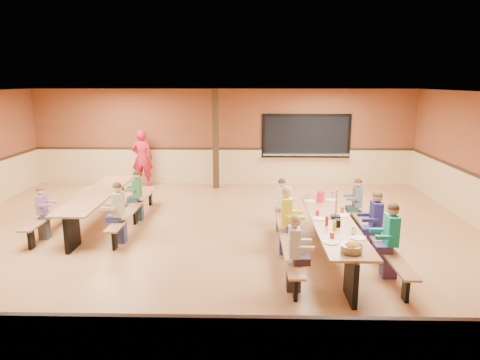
{
  "coord_description": "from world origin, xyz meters",
  "views": [
    {
      "loc": [
        0.82,
        -8.44,
        3.22
      ],
      "look_at": [
        0.62,
        0.51,
        1.15
      ],
      "focal_mm": 32.0,
      "sensor_mm": 36.0,
      "label": 1
    }
  ],
  "objects": [
    {
      "name": "ground",
      "position": [
        0.0,
        0.0,
        0.0
      ],
      "size": [
        12.0,
        12.0,
        0.0
      ],
      "primitive_type": "plane",
      "color": "#A2693D",
      "rests_on": "ground"
    },
    {
      "name": "room_envelope",
      "position": [
        0.0,
        0.0,
        0.69
      ],
      "size": [
        12.04,
        10.04,
        3.02
      ],
      "color": "brown",
      "rests_on": "ground"
    },
    {
      "name": "kitchen_pass_through",
      "position": [
        2.6,
        4.96,
        1.49
      ],
      "size": [
        2.78,
        0.28,
        1.38
      ],
      "color": "black",
      "rests_on": "ground"
    },
    {
      "name": "structural_post",
      "position": [
        -0.2,
        4.4,
        1.5
      ],
      "size": [
        0.18,
        0.18,
        3.0
      ],
      "primitive_type": "cube",
      "color": "#2F200F",
      "rests_on": "ground"
    },
    {
      "name": "cafeteria_table_main",
      "position": [
        2.35,
        -0.98,
        0.53
      ],
      "size": [
        1.91,
        3.7,
        0.74
      ],
      "color": "#99633D",
      "rests_on": "ground"
    },
    {
      "name": "cafeteria_table_second",
      "position": [
        -2.63,
        0.93,
        0.53
      ],
      "size": [
        1.91,
        3.7,
        0.74
      ],
      "color": "#99633D",
      "rests_on": "ground"
    },
    {
      "name": "seated_child_white_left",
      "position": [
        1.53,
        -2.21,
        0.61
      ],
      "size": [
        0.37,
        0.31,
        1.22
      ],
      "primitive_type": null,
      "color": "silver",
      "rests_on": "ground"
    },
    {
      "name": "seated_adult_yellow",
      "position": [
        1.53,
        -0.72,
        0.65
      ],
      "size": [
        0.42,
        0.34,
        1.31
      ],
      "primitive_type": null,
      "color": "yellow",
      "rests_on": "ground"
    },
    {
      "name": "seated_child_grey_left",
      "position": [
        1.53,
        0.53,
        0.58
      ],
      "size": [
        0.34,
        0.28,
        1.16
      ],
      "primitive_type": null,
      "color": "silver",
      "rests_on": "ground"
    },
    {
      "name": "seated_child_teal_right",
      "position": [
        3.18,
        -1.71,
        0.64
      ],
      "size": [
        0.4,
        0.33,
        1.27
      ],
      "primitive_type": null,
      "color": "#129083",
      "rests_on": "ground"
    },
    {
      "name": "seated_child_navy_right",
      "position": [
        3.18,
        -0.84,
        0.62
      ],
      "size": [
        0.39,
        0.32,
        1.25
      ],
      "primitive_type": null,
      "color": "navy",
      "rests_on": "ground"
    },
    {
      "name": "seated_child_char_right",
      "position": [
        3.18,
        0.57,
        0.58
      ],
      "size": [
        0.35,
        0.28,
        1.16
      ],
      "primitive_type": null,
      "color": "#4F5359",
      "rests_on": "ground"
    },
    {
      "name": "seated_child_purple_sec",
      "position": [
        -3.46,
        -0.07,
        0.55
      ],
      "size": [
        0.32,
        0.26,
        1.1
      ],
      "primitive_type": null,
      "color": "#81537D",
      "rests_on": "ground"
    },
    {
      "name": "seated_child_green_sec",
      "position": [
        -1.81,
        1.23,
        0.59
      ],
      "size": [
        0.35,
        0.29,
        1.17
      ],
      "primitive_type": null,
      "color": "#367140",
      "rests_on": "ground"
    },
    {
      "name": "seated_child_tan_sec",
      "position": [
        -1.81,
        -0.24,
        0.62
      ],
      "size": [
        0.38,
        0.31,
        1.24
      ],
      "primitive_type": null,
      "color": "tan",
      "rests_on": "ground"
    },
    {
      "name": "standing_woman",
      "position": [
        -2.5,
        4.55,
        0.9
      ],
      "size": [
        0.66,
        0.45,
        1.79
      ],
      "primitive_type": "imported",
      "rotation": [
        0.0,
        0.0,
        3.17
      ],
      "color": "#B71428",
      "rests_on": "ground"
    },
    {
      "name": "punch_pitcher",
      "position": [
        2.32,
        0.27,
        0.85
      ],
      "size": [
        0.16,
        0.16,
        0.22
      ],
      "primitive_type": "cylinder",
      "color": "red",
      "rests_on": "cafeteria_table_main"
    },
    {
      "name": "chip_bowl",
      "position": [
        2.35,
        -2.46,
        0.81
      ],
      "size": [
        0.32,
        0.32,
        0.15
      ],
      "primitive_type": null,
      "color": "#FF9D28",
      "rests_on": "cafeteria_table_main"
    },
    {
      "name": "napkin_dispenser",
      "position": [
        2.36,
        -1.3,
        0.8
      ],
      "size": [
        0.1,
        0.14,
        0.13
      ],
      "primitive_type": "cube",
      "color": "black",
      "rests_on": "cafeteria_table_main"
    },
    {
      "name": "condiment_mustard",
      "position": [
        2.28,
        -1.5,
        0.82
      ],
      "size": [
        0.06,
        0.06,
        0.17
      ],
      "primitive_type": "cylinder",
      "color": "yellow",
      "rests_on": "cafeteria_table_main"
    },
    {
      "name": "condiment_ketchup",
      "position": [
        2.19,
        -1.26,
        0.82
      ],
      "size": [
        0.06,
        0.06,
        0.17
      ],
      "primitive_type": "cylinder",
      "color": "#B2140F",
      "rests_on": "cafeteria_table_main"
    },
    {
      "name": "table_paddle",
      "position": [
        2.43,
        -0.84,
        0.88
      ],
      "size": [
        0.16,
        0.16,
        0.56
      ],
      "color": "black",
      "rests_on": "cafeteria_table_main"
    },
    {
      "name": "place_settings",
      "position": [
        2.35,
        -0.98,
        0.8
      ],
      "size": [
        0.65,
        3.3,
        0.11
      ],
      "primitive_type": null,
      "color": "beige",
      "rests_on": "cafeteria_table_main"
    }
  ]
}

